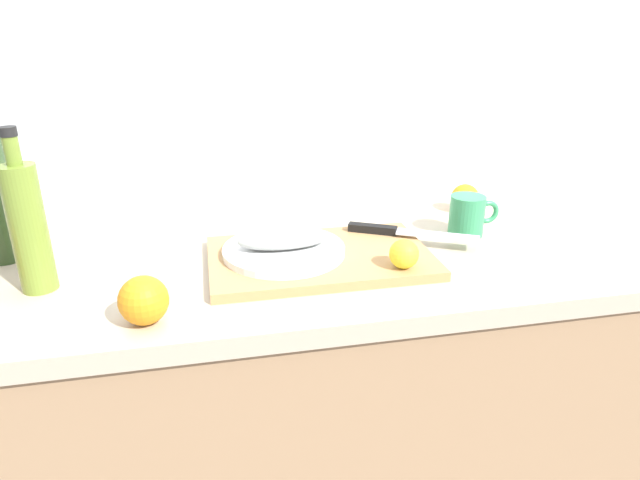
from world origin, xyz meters
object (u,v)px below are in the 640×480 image
at_px(white_plate, 284,250).
at_px(orange_0, 465,198).
at_px(coffee_mug_1, 468,215).
at_px(cutting_board, 320,258).
at_px(lemon_0, 404,254).
at_px(olive_oil_bottle, 28,226).
at_px(chef_knife, 396,231).
at_px(fish_fillet, 284,239).

xyz_separation_m(white_plate, orange_0, (0.51, 0.22, 0.01)).
bearing_deg(coffee_mug_1, white_plate, -170.93).
xyz_separation_m(cutting_board, orange_0, (0.44, 0.24, 0.03)).
bearing_deg(lemon_0, coffee_mug_1, 39.74).
distance_m(lemon_0, coffee_mug_1, 0.29).
bearing_deg(olive_oil_bottle, lemon_0, -7.72).
bearing_deg(chef_knife, orange_0, 62.24).
bearing_deg(lemon_0, fish_fillet, 152.12).
bearing_deg(white_plate, chef_knife, 11.47).
height_order(chef_knife, orange_0, orange_0).
relative_size(white_plate, orange_0, 3.47).
bearing_deg(olive_oil_bottle, fish_fillet, 2.80).
bearing_deg(chef_knife, fish_fillet, -140.93).
bearing_deg(cutting_board, white_plate, 168.98).
height_order(white_plate, olive_oil_bottle, olive_oil_bottle).
distance_m(cutting_board, lemon_0, 0.18).
bearing_deg(white_plate, orange_0, 23.77).
xyz_separation_m(white_plate, chef_knife, (0.26, 0.05, 0.00)).
bearing_deg(orange_0, lemon_0, -130.58).
xyz_separation_m(white_plate, olive_oil_bottle, (-0.47, -0.02, 0.10)).
distance_m(fish_fillet, lemon_0, 0.25).
relative_size(fish_fillet, olive_oil_bottle, 0.62).
distance_m(fish_fillet, chef_knife, 0.27).
bearing_deg(coffee_mug_1, olive_oil_bottle, -174.13).
xyz_separation_m(cutting_board, fish_fillet, (-0.07, 0.01, 0.04)).
bearing_deg(lemon_0, chef_knife, 75.64).
height_order(cutting_board, olive_oil_bottle, olive_oil_bottle).
bearing_deg(olive_oil_bottle, cutting_board, 0.90).
bearing_deg(coffee_mug_1, chef_knife, -174.45).
bearing_deg(fish_fillet, cutting_board, -11.02).
bearing_deg(orange_0, chef_knife, -145.36).
distance_m(white_plate, coffee_mug_1, 0.45).
xyz_separation_m(fish_fillet, orange_0, (0.51, 0.22, -0.02)).
relative_size(cutting_board, orange_0, 6.27).
bearing_deg(coffee_mug_1, orange_0, 66.37).
distance_m(olive_oil_bottle, coffee_mug_1, 0.92).
relative_size(fish_fillet, chef_knife, 0.70).
relative_size(white_plate, olive_oil_bottle, 0.83).
xyz_separation_m(cutting_board, coffee_mug_1, (0.37, 0.08, 0.04)).
bearing_deg(chef_knife, olive_oil_bottle, -146.45).
bearing_deg(orange_0, olive_oil_bottle, -165.79).
bearing_deg(lemon_0, cutting_board, 145.10).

